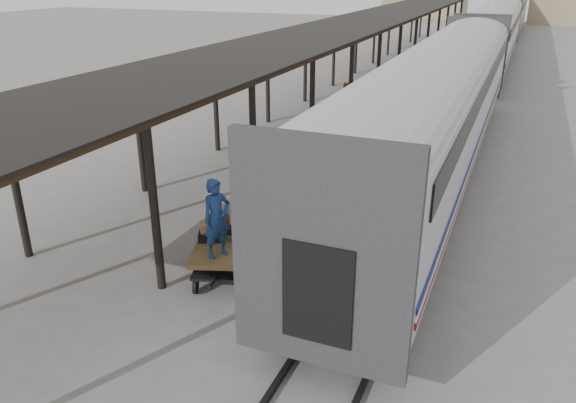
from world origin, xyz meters
The scene contains 9 objects.
ground centered at (0.00, 0.00, 0.00)m, with size 160.00×160.00×0.00m, color slate.
train centered at (3.19, 33.79, 2.69)m, with size 3.45×76.01×4.01m.
canopy centered at (-3.40, 24.00, 4.00)m, with size 4.90×64.30×4.15m.
rails centered at (3.20, 34.00, 0.06)m, with size 1.54×150.00×0.12m.
baggage_cart centered at (-0.33, -0.84, 0.65)m, with size 1.98×2.68×0.86m.
suitcase_stack centered at (-0.54, -0.52, 1.06)m, with size 1.24×1.39×0.57m.
luggage_tug centered at (-2.66, 17.51, 0.56)m, with size 1.18×1.55×1.22m.
porter centered at (-0.08, -1.49, 1.78)m, with size 0.67×0.44×1.84m, color navy.
pedestrian centered at (-1.77, 18.27, 0.84)m, with size 0.98×0.41×1.67m, color black.
Camera 1 is at (5.74, -11.35, 6.89)m, focal length 35.00 mm.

